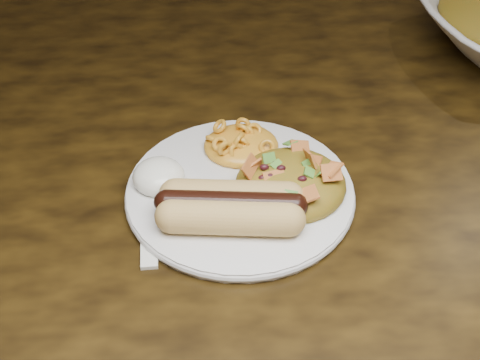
{
  "coord_description": "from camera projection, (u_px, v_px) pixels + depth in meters",
  "views": [
    {
      "loc": [
        -0.09,
        -0.55,
        1.19
      ],
      "look_at": [
        -0.06,
        -0.08,
        0.77
      ],
      "focal_mm": 50.0,
      "sensor_mm": 36.0,
      "label": 1
    }
  ],
  "objects": [
    {
      "name": "table",
      "position": [
        284.0,
        207.0,
        0.77
      ],
      "size": [
        1.6,
        0.9,
        0.75
      ],
      "color": "#3A270B",
      "rests_on": "floor"
    },
    {
      "name": "sour_cream",
      "position": [
        158.0,
        171.0,
        0.63
      ],
      "size": [
        0.06,
        0.06,
        0.03
      ],
      "primitive_type": "ellipsoid",
      "rotation": [
        0.0,
        0.0,
        -0.24
      ],
      "color": "white",
      "rests_on": "plate"
    },
    {
      "name": "fork",
      "position": [
        149.0,
        227.0,
        0.61
      ],
      "size": [
        0.03,
        0.15,
        0.0
      ],
      "primitive_type": "cube",
      "rotation": [
        0.0,
        0.0,
        0.03
      ],
      "color": "silver",
      "rests_on": "table"
    },
    {
      "name": "hotdog",
      "position": [
        231.0,
        206.0,
        0.6
      ],
      "size": [
        0.12,
        0.07,
        0.03
      ],
      "rotation": [
        0.0,
        0.0,
        -0.11
      ],
      "color": "tan",
      "rests_on": "plate"
    },
    {
      "name": "mac_and_cheese",
      "position": [
        241.0,
        137.0,
        0.67
      ],
      "size": [
        0.08,
        0.08,
        0.03
      ],
      "primitive_type": "ellipsoid",
      "rotation": [
        0.0,
        0.0,
        0.11
      ],
      "color": "gold",
      "rests_on": "plate"
    },
    {
      "name": "taco_salad",
      "position": [
        291.0,
        175.0,
        0.63
      ],
      "size": [
        0.11,
        0.1,
        0.05
      ],
      "rotation": [
        0.0,
        0.0,
        0.24
      ],
      "color": "#BA510E",
      "rests_on": "plate"
    },
    {
      "name": "plate",
      "position": [
        240.0,
        192.0,
        0.64
      ],
      "size": [
        0.28,
        0.28,
        0.01
      ],
      "primitive_type": "cylinder",
      "rotation": [
        0.0,
        0.0,
        -0.33
      ],
      "color": "silver",
      "rests_on": "table"
    }
  ]
}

